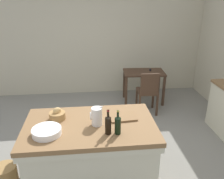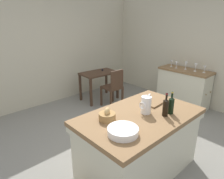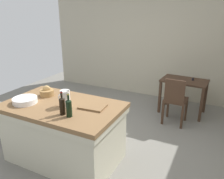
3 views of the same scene
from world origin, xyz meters
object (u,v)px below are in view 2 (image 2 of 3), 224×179
Objects in this scene: pitcher at (146,105)px; wine_bottle_dark at (171,105)px; writing_desk at (99,77)px; wine_glass_far_right at (172,62)px; cutting_board at (153,102)px; island_table at (139,141)px; wine_glass_right at (177,64)px; wooden_chair at (113,87)px; wine_glass_middle at (186,64)px; wine_glass_far_left at (205,68)px; bread_basket at (107,116)px; wine_bottle_amber at (166,107)px; wine_glass_left at (196,66)px; wash_bowl at (123,131)px; side_cabinet at (183,88)px.

pitcher is 0.91× the size of wine_bottle_dark.
writing_desk is 6.14× the size of wine_glass_far_right.
wine_bottle_dark is at bearing -107.77° from cutting_board.
island_table is 10.56× the size of wine_glass_right.
writing_desk is at bearing 85.26° from wooden_chair.
pitcher is at bearing -162.51° from wine_glass_middle.
wine_glass_far_left is at bearing 7.14° from island_table.
wine_glass_far_left is at bearing 2.83° from bread_basket.
wooden_chair reaches higher than cutting_board.
wine_bottle_dark is 2.47m from wine_glass_right.
wine_glass_middle is (2.44, 0.77, 0.03)m from pitcher.
wine_glass_far_left is at bearing 5.63° from cutting_board.
wine_bottle_amber is 1.95× the size of wine_glass_far_left.
island_table is at bearing -165.55° from cutting_board.
wine_bottle_amber is at bearing -149.67° from wine_glass_far_right.
wooden_chair is 5.03× the size of wine_glass_left.
bread_basket is at bearing -173.41° from wine_glass_left.
wine_glass_far_left is 0.19m from wine_glass_left.
wine_bottle_amber is 2.43m from wine_glass_left.
pitcher reaches higher than wash_bowl.
island_table is 2.69m from wine_glass_middle.
wine_glass_far_left is (3.04, 0.50, 0.09)m from wash_bowl.
wine_glass_middle is 0.22m from wine_glass_right.
wine_glass_far_right reaches higher than wash_bowl.
wine_glass_far_right is (2.95, 0.96, 0.07)m from bread_basket.
wine_glass_middle is (0.02, 0.01, 0.57)m from side_cabinet.
side_cabinet reaches higher than island_table.
pitcher reaches higher than wine_glass_middle.
bread_basket is 0.68× the size of wine_bottle_amber.
wash_bowl is 1.00× the size of cutting_board.
wine_glass_right is at bearing 27.75° from wine_bottle_amber.
bread_basket is at bearing 146.41° from wine_bottle_amber.
cutting_board is (0.34, 0.13, -0.10)m from pitcher.
wine_bottle_dark is (-2.19, -0.98, 0.54)m from side_cabinet.
wine_glass_left is (-0.03, 0.19, 0.02)m from wine_glass_far_left.
island_table is 2.62m from wine_glass_left.
wine_glass_middle reaches higher than wine_glass_right.
writing_desk is 3.47× the size of pitcher.
wash_bowl is at bearing -162.68° from cutting_board.
wash_bowl is (-1.70, -1.96, 0.40)m from wooden_chair.
wine_glass_right is at bearing -111.63° from wine_glass_far_right.
wine_glass_right reaches higher than wine_glass_far_right.
wine_glass_left is (0.01, -0.22, 0.57)m from side_cabinet.
side_cabinet is 0.57m from wine_glass_middle.
pitcher reaches higher than wine_glass_far_right.
wine_bottle_dark reaches higher than bread_basket.
island_table reaches higher than writing_desk.
wine_glass_middle is (-0.02, 0.43, 0.02)m from wine_glass_far_left.
bread_basket is 0.70× the size of wine_bottle_dark.
wine_glass_right reaches higher than side_cabinet.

